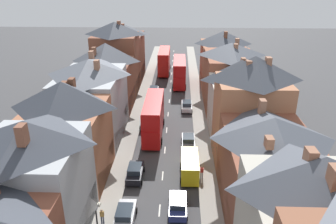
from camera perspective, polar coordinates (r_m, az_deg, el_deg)
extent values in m
cube|color=gray|center=(56.61, -5.07, 0.56)|extent=(2.20, 104.00, 0.14)
cube|color=gray|center=(56.29, 5.29, 0.42)|extent=(2.20, 104.00, 0.14)
cube|color=silver|center=(33.77, -1.48, -16.75)|extent=(0.14, 1.80, 0.01)
cube|color=silver|center=(38.56, -0.94, -11.05)|extent=(0.14, 1.80, 0.01)
cube|color=silver|center=(43.66, -0.54, -6.64)|extent=(0.14, 1.80, 0.01)
cube|color=silver|center=(48.96, -0.23, -3.16)|extent=(0.14, 1.80, 0.01)
cube|color=silver|center=(54.40, 0.02, -0.37)|extent=(0.14, 1.80, 0.01)
cube|color=silver|center=(59.95, 0.22, 1.90)|extent=(0.14, 1.80, 0.01)
cube|color=silver|center=(65.58, 0.39, 3.79)|extent=(0.14, 1.80, 0.01)
cube|color=silver|center=(71.27, 0.53, 5.38)|extent=(0.14, 1.80, 0.01)
cube|color=silver|center=(77.01, 0.66, 6.73)|extent=(0.14, 1.80, 0.01)
cube|color=silver|center=(82.78, 0.76, 7.89)|extent=(0.14, 1.80, 0.01)
cube|color=silver|center=(88.59, 0.85, 8.91)|extent=(0.14, 1.80, 0.01)
cube|color=silver|center=(94.42, 0.93, 9.79)|extent=(0.14, 1.80, 0.01)
cube|color=silver|center=(100.27, 1.01, 10.58)|extent=(0.14, 1.80, 0.01)
cube|color=#ADB2B7|center=(30.52, -22.01, -12.71)|extent=(8.00, 8.56, 9.27)
cube|color=black|center=(31.06, -14.14, -17.92)|extent=(0.12, 7.88, 3.20)
pyramid|color=#383D47|center=(27.80, -23.70, -3.23)|extent=(8.00, 8.56, 1.92)
cube|color=brown|center=(25.53, -24.07, -3.66)|extent=(0.60, 0.90, 1.56)
cube|color=#A36042|center=(37.54, -16.87, -5.44)|extent=(8.00, 8.94, 8.69)
cube|color=olive|center=(37.85, -10.66, -9.33)|extent=(0.12, 8.22, 3.20)
pyramid|color=#383D47|center=(35.26, -17.93, 2.85)|extent=(8.00, 8.94, 2.86)
cube|color=brown|center=(36.52, -17.64, 4.35)|extent=(0.60, 0.90, 0.93)
cube|color=brown|center=(37.05, -16.41, 4.87)|extent=(0.60, 0.90, 1.07)
cube|color=#ADB2B7|center=(46.48, -13.02, 0.95)|extent=(8.00, 11.97, 9.22)
cube|color=olive|center=(46.83, -8.03, -2.51)|extent=(0.12, 11.01, 3.20)
pyramid|color=#565B66|center=(44.73, -13.66, 7.64)|extent=(8.00, 11.97, 2.04)
cube|color=#99664C|center=(42.90, -12.29, 8.00)|extent=(0.60, 0.90, 1.26)
cube|color=#99664C|center=(47.74, -13.18, 9.49)|extent=(0.60, 0.90, 1.37)
cube|color=brown|center=(56.23, -10.38, 4.56)|extent=(8.00, 9.09, 8.32)
cube|color=navy|center=(56.38, -6.28, 2.10)|extent=(0.12, 8.37, 3.20)
pyramid|color=#565B66|center=(54.74, -10.80, 10.19)|extent=(8.00, 9.09, 3.00)
cube|color=brown|center=(52.97, -12.79, 10.29)|extent=(0.60, 0.90, 1.23)
cube|color=brown|center=(63.81, -8.92, 8.22)|extent=(8.00, 7.91, 11.20)
cube|color=black|center=(64.32, -5.24, 4.80)|extent=(0.12, 7.28, 3.20)
pyramid|color=#383D47|center=(62.46, -9.31, 14.21)|extent=(8.00, 7.91, 2.29)
cube|color=brown|center=(62.40, -8.55, 14.84)|extent=(0.60, 0.90, 1.28)
cube|color=brown|center=(72.40, -7.63, 9.47)|extent=(8.00, 9.72, 9.78)
cube|color=navy|center=(72.69, -4.40, 6.98)|extent=(0.12, 8.94, 3.20)
pyramid|color=#474C56|center=(71.26, -7.88, 14.14)|extent=(8.00, 9.72, 2.17)
cube|color=brown|center=(69.49, -7.89, 14.46)|extent=(0.60, 0.90, 1.30)
pyramid|color=#474C56|center=(21.31, 25.43, -9.82)|extent=(8.00, 8.45, 2.41)
cube|color=#99664C|center=(19.68, 27.06, -10.39)|extent=(0.60, 0.90, 1.51)
cube|color=#99664C|center=(21.28, 23.54, -7.50)|extent=(0.60, 0.90, 1.28)
cube|color=brown|center=(32.93, 16.84, -10.57)|extent=(8.00, 11.81, 7.85)
cube|color=olive|center=(33.48, 9.64, -14.05)|extent=(0.12, 10.86, 3.20)
pyramid|color=#474C56|center=(30.55, 17.90, -2.75)|extent=(8.00, 11.81, 2.10)
cube|color=#99664C|center=(27.01, 17.20, -5.08)|extent=(0.60, 0.90, 0.90)
cube|color=#99664C|center=(33.07, 16.09, 0.86)|extent=(0.60, 0.90, 1.47)
cube|color=#B2704C|center=(40.37, 13.93, -1.65)|extent=(8.00, 7.08, 10.43)
cube|color=#1E5133|center=(41.36, 8.08, -6.16)|extent=(0.12, 6.51, 3.20)
pyramid|color=#474C56|center=(38.17, 14.87, 7.39)|extent=(8.00, 7.08, 2.76)
cube|color=#99664C|center=(37.62, 13.88, 8.01)|extent=(0.60, 0.90, 0.95)
cube|color=#99664C|center=(38.42, 17.07, 8.20)|extent=(0.60, 0.90, 1.24)
cube|color=beige|center=(47.66, 12.09, 0.78)|extent=(8.00, 8.02, 7.97)
cube|color=olive|center=(48.06, 7.23, -1.77)|extent=(0.12, 7.38, 3.20)
pyramid|color=#474C56|center=(45.92, 12.65, 7.08)|extent=(8.00, 8.02, 2.91)
cube|color=#99664C|center=(46.27, 14.07, 7.83)|extent=(0.60, 0.90, 1.19)
cube|color=#99664C|center=(46.79, 12.95, 8.29)|extent=(0.60, 0.90, 1.48)
cube|color=#935138|center=(56.43, 10.59, 5.14)|extent=(8.00, 11.36, 9.31)
cube|color=olive|center=(56.98, 6.45, 2.31)|extent=(0.12, 10.45, 3.20)
pyramid|color=#474C56|center=(55.00, 11.02, 10.75)|extent=(8.00, 11.36, 1.99)
cube|color=#99664C|center=(53.65, 11.73, 10.98)|extent=(0.60, 0.90, 1.08)
cube|color=#99664C|center=(56.60, 11.94, 11.74)|extent=(0.60, 0.90, 1.39)
cube|color=#A36042|center=(67.16, 9.28, 7.92)|extent=(8.00, 11.09, 8.90)
cube|color=#1E5133|center=(67.57, 5.80, 5.68)|extent=(0.12, 10.20, 3.20)
pyramid|color=#383D47|center=(65.94, 9.60, 12.68)|extent=(8.00, 11.09, 2.45)
cube|color=brown|center=(63.67, 10.00, 12.98)|extent=(0.60, 0.90, 1.51)
cube|color=red|center=(77.49, -0.67, 8.10)|extent=(2.44, 10.80, 2.50)
cube|color=red|center=(76.91, -0.67, 9.82)|extent=(2.44, 10.58, 2.30)
cube|color=red|center=(76.64, -0.68, 10.70)|extent=(2.39, 10.37, 0.10)
cube|color=#28333D|center=(82.62, -0.49, 9.19)|extent=(2.20, 0.10, 1.20)
cube|color=#28333D|center=(82.10, -0.50, 10.74)|extent=(2.20, 0.10, 1.10)
cube|color=#28333D|center=(77.49, -1.56, 8.28)|extent=(0.06, 9.18, 0.90)
cube|color=#28333D|center=(76.95, -1.57, 9.90)|extent=(0.06, 9.18, 0.90)
cube|color=yellow|center=(81.93, -0.50, 11.29)|extent=(1.34, 0.08, 0.32)
cylinder|color=black|center=(81.08, -1.42, 7.93)|extent=(0.30, 1.00, 1.00)
cylinder|color=black|center=(80.97, 0.32, 7.91)|extent=(0.30, 1.00, 1.00)
cylinder|color=black|center=(75.01, -1.71, 6.67)|extent=(0.30, 1.00, 1.00)
cylinder|color=black|center=(74.90, 0.17, 6.65)|extent=(0.30, 1.00, 1.00)
cube|color=red|center=(68.82, 2.00, 6.15)|extent=(2.44, 10.80, 2.50)
cube|color=red|center=(68.16, 2.03, 8.08)|extent=(2.44, 10.58, 2.30)
cube|color=red|center=(67.86, 2.04, 9.06)|extent=(2.39, 10.37, 0.10)
cube|color=#28333D|center=(73.90, 2.02, 7.50)|extent=(2.20, 0.10, 1.20)
cube|color=#28333D|center=(73.32, 2.04, 9.23)|extent=(2.20, 0.10, 1.10)
cube|color=#28333D|center=(68.76, 1.00, 6.36)|extent=(0.06, 9.18, 0.90)
cube|color=#28333D|center=(68.14, 1.02, 8.18)|extent=(0.06, 9.18, 0.90)
cube|color=yellow|center=(73.13, 2.05, 9.84)|extent=(1.34, 0.08, 0.32)
cylinder|color=black|center=(72.37, 1.02, 6.06)|extent=(0.30, 1.00, 1.00)
cylinder|color=black|center=(72.37, 2.97, 6.03)|extent=(0.30, 1.00, 1.00)
cylinder|color=black|center=(66.35, 0.92, 4.47)|extent=(0.30, 1.00, 1.00)
cylinder|color=black|center=(66.35, 3.03, 4.44)|extent=(0.30, 1.00, 1.00)
cube|color=red|center=(47.03, -2.50, -2.11)|extent=(2.44, 10.80, 2.50)
cube|color=red|center=(46.06, -2.55, 0.59)|extent=(2.44, 10.58, 2.30)
cube|color=red|center=(45.62, -2.57, 1.99)|extent=(2.39, 10.37, 0.10)
cube|color=#28333D|center=(51.83, -2.05, 0.60)|extent=(2.20, 0.10, 1.20)
cube|color=#28333D|center=(51.00, -2.09, 2.99)|extent=(2.20, 0.10, 1.10)
cube|color=#28333D|center=(47.03, -3.95, -1.81)|extent=(0.06, 9.18, 0.90)
cube|color=#28333D|center=(46.13, -4.02, 0.73)|extent=(0.06, 9.18, 0.90)
cube|color=yellow|center=(50.73, -2.10, 3.84)|extent=(1.34, 0.08, 0.32)
cylinder|color=black|center=(50.64, -3.56, -1.66)|extent=(0.30, 1.00, 1.00)
cylinder|color=black|center=(50.47, -0.80, -1.70)|extent=(0.30, 1.00, 1.00)
cylinder|color=black|center=(45.01, -4.31, -5.01)|extent=(0.30, 1.00, 1.00)
cylinder|color=black|center=(44.82, -1.20, -5.08)|extent=(0.30, 1.00, 1.00)
cube|color=#4C515B|center=(49.87, -3.74, -1.89)|extent=(1.70, 3.87, 0.67)
cube|color=#28333D|center=(49.43, -3.78, -1.31)|extent=(1.46, 1.93, 0.60)
cylinder|color=black|center=(51.18, -4.55, -1.64)|extent=(0.20, 0.62, 0.62)
cylinder|color=black|center=(51.02, -2.65, -1.68)|extent=(0.20, 0.62, 0.62)
cylinder|color=black|center=(49.03, -4.86, -2.81)|extent=(0.20, 0.62, 0.62)
cylinder|color=black|center=(48.86, -2.87, -2.85)|extent=(0.20, 0.62, 0.62)
cube|color=black|center=(38.02, -5.74, -10.48)|extent=(1.70, 4.14, 0.77)
cube|color=#28333D|center=(37.48, -5.82, -9.78)|extent=(1.46, 2.07, 0.60)
cylinder|color=black|center=(39.41, -6.72, -9.87)|extent=(0.20, 0.62, 0.62)
cylinder|color=black|center=(39.20, -4.22, -9.96)|extent=(0.20, 0.62, 0.62)
cylinder|color=black|center=(37.31, -7.30, -12.00)|extent=(0.20, 0.62, 0.62)
cylinder|color=black|center=(37.08, -4.64, -12.11)|extent=(0.20, 0.62, 0.62)
cube|color=navy|center=(33.26, 1.72, -16.00)|extent=(1.70, 3.98, 0.73)
cube|color=#28333D|center=(32.69, 1.73, -15.31)|extent=(1.46, 1.99, 0.60)
cylinder|color=black|center=(34.45, 0.27, -15.15)|extent=(0.20, 0.62, 0.62)
cylinder|color=black|center=(34.46, 3.20, -15.19)|extent=(0.20, 0.62, 0.62)
cylinder|color=black|center=(32.55, 0.12, -17.83)|extent=(0.20, 0.62, 0.62)
cylinder|color=black|center=(32.56, 3.27, -17.88)|extent=(0.20, 0.62, 0.62)
cube|color=silver|center=(55.91, 3.27, 0.99)|extent=(1.70, 4.17, 0.72)
cube|color=#28333D|center=(55.48, 3.29, 1.54)|extent=(1.46, 2.08, 0.60)
cylinder|color=black|center=(57.23, 2.39, 1.16)|extent=(0.20, 0.62, 0.62)
cylinder|color=black|center=(57.27, 4.09, 1.13)|extent=(0.20, 0.62, 0.62)
cylinder|color=black|center=(54.84, 2.39, 0.15)|extent=(0.20, 0.62, 0.62)
cylinder|color=black|center=(54.88, 4.17, 0.13)|extent=(0.20, 0.62, 0.62)
cube|color=#B7BABF|center=(63.02, -2.50, 3.60)|extent=(1.70, 4.24, 0.73)
cube|color=#28333D|center=(62.60, -2.53, 4.11)|extent=(1.46, 2.12, 0.60)
cylinder|color=black|center=(64.44, -3.16, 3.69)|extent=(0.20, 0.62, 0.62)
cylinder|color=black|center=(64.31, -1.65, 3.68)|extent=(0.20, 0.62, 0.62)
cylinder|color=black|center=(61.98, -3.37, 2.88)|extent=(0.20, 0.62, 0.62)
cylinder|color=black|center=(61.85, -1.80, 2.87)|extent=(0.20, 0.62, 0.62)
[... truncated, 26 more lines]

